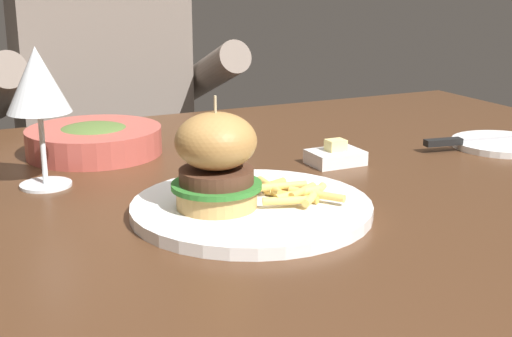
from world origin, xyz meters
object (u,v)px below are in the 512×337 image
(main_plate, at_px, (251,208))
(soup_bowl, at_px, (94,139))
(burger_sandwich, at_px, (216,160))
(bread_plate, at_px, (502,144))
(diner_person, at_px, (107,171))
(table_knife, at_px, (474,141))
(wine_glass, at_px, (38,84))
(butter_dish, at_px, (335,156))

(main_plate, distance_m, soup_bowl, 0.36)
(burger_sandwich, distance_m, bread_plate, 0.55)
(bread_plate, xyz_separation_m, diner_person, (-0.45, 0.74, -0.18))
(bread_plate, height_order, table_knife, table_knife)
(soup_bowl, distance_m, diner_person, 0.57)
(bread_plate, bearing_deg, wine_glass, 172.17)
(burger_sandwich, distance_m, diner_person, 0.90)
(diner_person, bearing_deg, butter_dish, -77.33)
(soup_bowl, bearing_deg, main_plate, -74.21)
(soup_bowl, bearing_deg, diner_person, 75.17)
(table_knife, bearing_deg, bread_plate, -8.97)
(diner_person, bearing_deg, main_plate, -92.48)
(burger_sandwich, bearing_deg, bread_plate, 12.17)
(burger_sandwich, relative_size, soup_bowl, 0.62)
(wine_glass, bearing_deg, main_plate, -47.35)
(table_knife, bearing_deg, soup_bowl, 157.40)
(main_plate, bearing_deg, table_knife, 15.87)
(butter_dish, relative_size, diner_person, 0.06)
(main_plate, relative_size, soup_bowl, 1.37)
(wine_glass, xyz_separation_m, bread_plate, (0.68, -0.09, -0.13))
(main_plate, xyz_separation_m, table_knife, (0.44, 0.12, 0.01))
(main_plate, height_order, diner_person, diner_person)
(butter_dish, relative_size, soup_bowl, 0.37)
(burger_sandwich, relative_size, table_knife, 0.60)
(main_plate, height_order, butter_dish, butter_dish)
(main_plate, xyz_separation_m, butter_dish, (0.20, 0.14, 0.00))
(wine_glass, height_order, diner_person, diner_person)
(butter_dish, bearing_deg, main_plate, -144.45)
(bread_plate, xyz_separation_m, soup_bowl, (-0.59, 0.23, 0.02))
(main_plate, relative_size, wine_glass, 1.54)
(main_plate, xyz_separation_m, diner_person, (0.04, 0.86, -0.18))
(diner_person, bearing_deg, table_knife, -61.41)
(wine_glass, relative_size, butter_dish, 2.38)
(main_plate, relative_size, burger_sandwich, 2.20)
(bread_plate, bearing_deg, soup_bowl, 158.47)
(main_plate, bearing_deg, wine_glass, 132.65)
(wine_glass, xyz_separation_m, table_knife, (0.63, -0.09, -0.12))
(burger_sandwich, xyz_separation_m, wine_glass, (-0.15, 0.21, 0.07))
(main_plate, xyz_separation_m, wine_glass, (-0.19, 0.21, 0.13))
(bread_plate, height_order, soup_bowl, soup_bowl)
(main_plate, relative_size, table_knife, 1.33)
(table_knife, xyz_separation_m, butter_dish, (-0.24, 0.02, -0.00))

